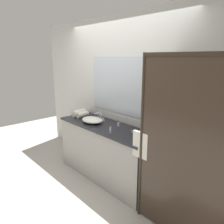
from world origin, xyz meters
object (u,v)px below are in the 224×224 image
object	(u,v)px
faucet	(100,118)
rolled_towel_middle	(82,114)
amenity_bottle_lotion	(118,124)
soap_dish	(136,132)
amenity_bottle_body_wash	(110,130)
rolled_towel_near_edge	(79,113)
sink_basin	(92,120)

from	to	relation	value
faucet	rolled_towel_middle	bearing A→B (deg)	-165.16
faucet	amenity_bottle_lotion	distance (m)	0.44
soap_dish	amenity_bottle_body_wash	size ratio (longest dim) A/B	1.01
amenity_bottle_body_wash	rolled_towel_near_edge	size ratio (longest dim) A/B	0.39
amenity_bottle_body_wash	amenity_bottle_lotion	distance (m)	0.34
soap_dish	faucet	bearing A→B (deg)	178.99
faucet	rolled_towel_middle	size ratio (longest dim) A/B	0.75
faucet	amenity_bottle_lotion	world-z (taller)	faucet
amenity_bottle_body_wash	amenity_bottle_lotion	xyz separation A→B (m)	(-0.15, 0.31, -0.01)
sink_basin	amenity_bottle_lotion	xyz separation A→B (m)	(0.44, 0.18, -0.00)
rolled_towel_near_edge	amenity_bottle_body_wash	bearing A→B (deg)	-10.73
rolled_towel_near_edge	soap_dish	bearing A→B (deg)	3.63
sink_basin	amenity_bottle_lotion	world-z (taller)	same
amenity_bottle_lotion	rolled_towel_middle	distance (m)	0.82
sink_basin	soap_dish	size ratio (longest dim) A/B	3.99
rolled_towel_near_edge	faucet	bearing A→B (deg)	11.31
amenity_bottle_body_wash	rolled_towel_middle	distance (m)	0.98
sink_basin	faucet	size ratio (longest dim) A/B	2.35
amenity_bottle_body_wash	rolled_towel_near_edge	bearing A→B (deg)	169.27
soap_dish	rolled_towel_middle	bearing A→B (deg)	-175.92
amenity_bottle_lotion	rolled_towel_near_edge	size ratio (longest dim) A/B	0.34
soap_dish	amenity_bottle_body_wash	bearing A→B (deg)	-128.95
amenity_bottle_lotion	rolled_towel_middle	xyz separation A→B (m)	(-0.81, -0.10, 0.01)
soap_dish	rolled_towel_near_edge	world-z (taller)	rolled_towel_near_edge
amenity_bottle_body_wash	sink_basin	bearing A→B (deg)	167.51
faucet	rolled_towel_near_edge	xyz separation A→B (m)	(-0.49, -0.10, 0.01)
sink_basin	amenity_bottle_body_wash	xyz separation A→B (m)	(0.59, -0.13, 0.00)
faucet	rolled_towel_middle	xyz separation A→B (m)	(-0.38, -0.10, -0.00)
faucet	soap_dish	xyz separation A→B (m)	(0.82, -0.01, -0.04)
amenity_bottle_body_wash	rolled_towel_near_edge	world-z (taller)	rolled_towel_near_edge
rolled_towel_near_edge	rolled_towel_middle	bearing A→B (deg)	-1.25
sink_basin	amenity_bottle_body_wash	size ratio (longest dim) A/B	4.04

